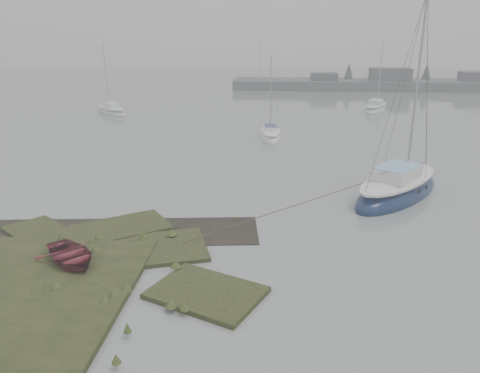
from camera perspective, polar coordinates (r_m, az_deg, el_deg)
name	(u,v)px	position (r m, az deg, el deg)	size (l,w,h in m)	color
ground	(248,125)	(44.69, 0.92, 7.53)	(160.00, 160.00, 0.00)	gray
far_shoreline	(433,84)	(79.87, 22.46, 11.47)	(60.00, 8.00, 4.15)	#4C4F51
sailboat_main	(397,190)	(26.03, 18.64, -0.39)	(6.84, 7.78, 11.07)	#0E1C3E
sailboat_white	(270,135)	(38.97, 3.72, 6.25)	(1.95, 5.11, 7.08)	white
sailboat_far_a	(112,112)	(52.80, -15.39, 8.79)	(5.17, 5.35, 7.91)	#A5A9AE
sailboat_far_b	(376,109)	(55.08, 16.20, 9.10)	(4.19, 6.23, 8.40)	silver
sailboat_far_c	(264,86)	(77.26, 2.92, 12.14)	(5.60, 4.65, 7.83)	#B7BCC1
dinghy	(71,255)	(18.24, -19.96, -7.89)	(1.99, 2.79, 0.58)	maroon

